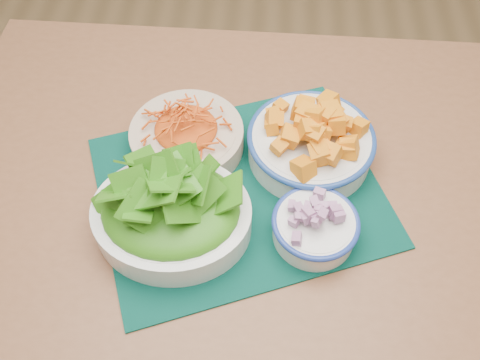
# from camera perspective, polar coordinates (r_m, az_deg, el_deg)

# --- Properties ---
(ground) EXTENTS (4.00, 4.00, 0.00)m
(ground) POSITION_cam_1_polar(r_m,az_deg,el_deg) (1.69, -10.63, -13.31)
(ground) COLOR #99764A
(ground) RESTS_ON ground
(table) EXTENTS (1.24, 0.84, 0.75)m
(table) POSITION_cam_1_polar(r_m,az_deg,el_deg) (1.06, 2.02, -2.52)
(table) COLOR brown
(table) RESTS_ON ground
(placemat) EXTENTS (0.60, 0.55, 0.00)m
(placemat) POSITION_cam_1_polar(r_m,az_deg,el_deg) (0.96, 0.00, -1.12)
(placemat) COLOR black
(placemat) RESTS_ON table
(carrot_bowl) EXTENTS (0.23, 0.23, 0.08)m
(carrot_bowl) POSITION_cam_1_polar(r_m,az_deg,el_deg) (1.00, -5.72, 4.93)
(carrot_bowl) COLOR #C7AE94
(carrot_bowl) RESTS_ON placemat
(squash_bowl) EXTENTS (0.24, 0.24, 0.11)m
(squash_bowl) POSITION_cam_1_polar(r_m,az_deg,el_deg) (0.98, 7.63, 4.49)
(squash_bowl) COLOR silver
(squash_bowl) RESTS_ON placemat
(lettuce_bowl) EXTENTS (0.27, 0.23, 0.13)m
(lettuce_bowl) POSITION_cam_1_polar(r_m,az_deg,el_deg) (0.87, -7.44, -2.92)
(lettuce_bowl) COLOR white
(lettuce_bowl) RESTS_ON placemat
(onion_bowl) EXTENTS (0.18, 0.18, 0.07)m
(onion_bowl) POSITION_cam_1_polar(r_m,az_deg,el_deg) (0.89, 8.05, -4.70)
(onion_bowl) COLOR silver
(onion_bowl) RESTS_ON placemat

